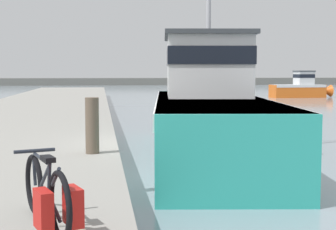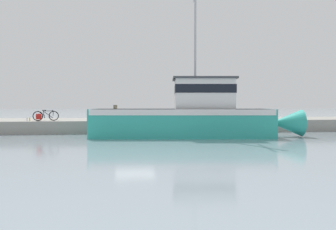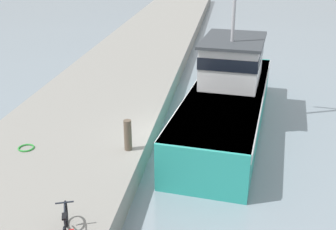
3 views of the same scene
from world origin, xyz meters
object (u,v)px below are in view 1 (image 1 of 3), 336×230
Objects in this scene: fishing_boat_main at (208,109)px; bicycle_touring at (50,197)px; boat_white_moored at (301,88)px; mooring_post at (92,126)px.

fishing_boat_main is 7.98× the size of bicycle_touring.
bicycle_touring is at bearing -28.43° from boat_white_moored.
bicycle_touring is 4.80m from mooring_post.
bicycle_touring is (-3.59, -9.44, -0.15)m from fishing_boat_main.
boat_white_moored reaches higher than bicycle_touring.
boat_white_moored is 3.71× the size of bicycle_touring.
boat_white_moored is at bearing 44.85° from bicycle_touring.
fishing_boat_main is at bearing 55.11° from mooring_post.
boat_white_moored is (15.38, 31.29, -0.42)m from fishing_boat_main.
bicycle_touring is at bearing -103.85° from fishing_boat_main.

